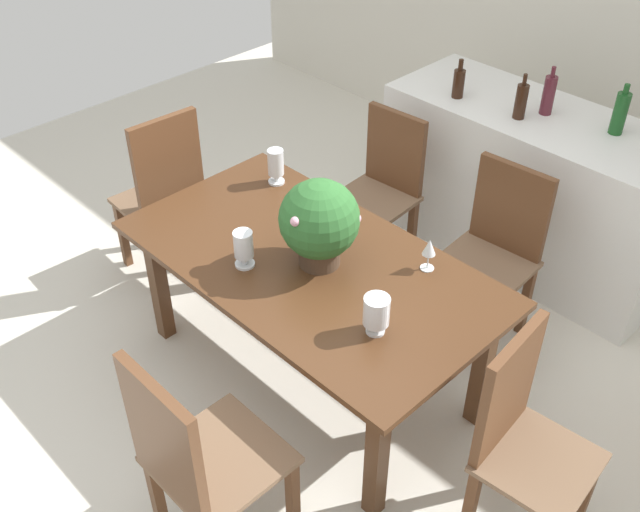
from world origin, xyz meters
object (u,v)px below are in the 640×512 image
Objects in this scene: wine_glass at (429,248)px; chair_head_end at (164,191)px; chair_near_right at (194,458)px; wine_bottle_tall at (459,83)px; dining_table at (310,276)px; kitchen_counter at (529,187)px; wine_bottle_dark at (549,95)px; wine_bottle_clear at (521,101)px; chair_foot_end at (521,435)px; chair_far_left at (382,186)px; chair_far_right at (497,244)px; wine_bottle_amber at (620,113)px; crystal_vase_left at (244,246)px; crystal_vase_center_near at (376,312)px; crystal_vase_right at (276,164)px; flower_centerpiece at (319,222)px.

chair_head_end is at bearing -167.82° from wine_glass.
chair_near_right is 2.63m from wine_bottle_tall.
kitchen_counter reaches higher than dining_table.
kitchen_counter is 7.75× the size of wine_bottle_tall.
dining_table is at bearing -140.91° from wine_glass.
wine_bottle_clear is at bearing -116.07° from wine_bottle_dark.
wine_bottle_dark is at bearing 145.39° from chair_head_end.
wine_bottle_clear is (-1.12, 1.54, 0.48)m from chair_foot_end.
chair_far_left is at bearing 145.17° from chair_head_end.
chair_near_right reaches higher than chair_far_left.
chair_near_right reaches higher than kitchen_counter.
chair_far_right is 1.94m from chair_near_right.
kitchen_counter is 0.71m from wine_bottle_amber.
crystal_vase_center_near is at bearing 7.98° from crystal_vase_left.
crystal_vase_center_near is at bearing -89.86° from wine_bottle_amber.
wine_bottle_clear is 0.17m from wine_bottle_dark.
crystal_vase_right is at bearing -152.22° from chair_far_right.
chair_foot_end is 2.19m from wine_bottle_tall.
kitchen_counter is 0.58m from wine_bottle_dark.
flower_centerpiece reaches higher than chair_near_right.
flower_centerpiece is 1.67m from wine_bottle_dark.
crystal_vase_right is 1.56m from wine_bottle_dark.
chair_head_end is 1.10× the size of chair_far_right.
wine_bottle_tall reaches higher than crystal_vase_right.
chair_head_end reaches higher than chair_far_right.
wine_bottle_dark is at bearing 60.98° from crystal_vase_right.
chair_foot_end is 5.22× the size of crystal_vase_right.
chair_foot_end is at bearing -69.61° from wine_bottle_amber.
flower_centerpiece is 1.85× the size of wine_bottle_tall.
flower_centerpiece is at bearing -114.53° from chair_far_right.
wine_bottle_dark reaches higher than crystal_vase_center_near.
chair_near_right is 5.90× the size of crystal_vase_center_near.
wine_bottle_amber is at bearing 139.26° from chair_head_end.
wine_bottle_clear reaches higher than flower_centerpiece.
chair_foot_end reaches higher than kitchen_counter.
kitchen_counter is (1.33, 1.67, -0.11)m from chair_head_end.
wine_bottle_tall is at bearing -158.61° from wine_bottle_dark.
chair_far_left is 5.93× the size of wine_glass.
wine_bottle_clear reaches higher than dining_table.
chair_far_left is at bearing -128.89° from kitchen_counter.
wine_bottle_clear is at bearing 144.38° from chair_head_end.
chair_far_right reaches higher than crystal_vase_left.
flower_centerpiece reaches higher than crystal_vase_left.
wine_bottle_clear reaches higher than wine_glass.
crystal_vase_right is (-1.79, 0.35, 0.30)m from chair_foot_end.
flower_centerpiece is (-1.14, 0.03, 0.41)m from chair_foot_end.
chair_head_end is 1.24m from chair_far_left.
chair_head_end is at bearing -119.34° from wine_bottle_tall.
chair_near_right is 4.09× the size of wine_bottle_clear.
crystal_vase_left reaches higher than dining_table.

